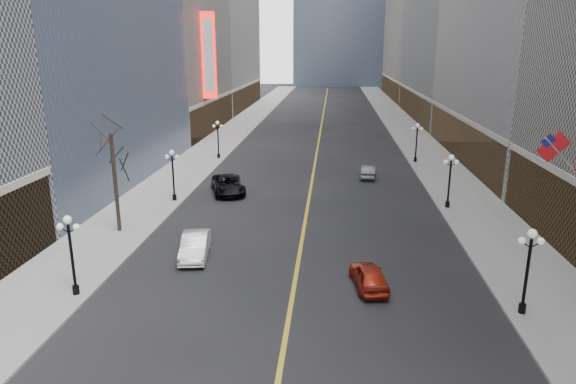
% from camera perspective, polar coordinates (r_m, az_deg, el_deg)
% --- Properties ---
extents(sidewalk_east, '(6.00, 230.00, 0.15)m').
position_cam_1_polar(sidewalk_east, '(66.80, 15.30, 3.92)').
color(sidewalk_east, gray).
rests_on(sidewalk_east, ground).
extents(sidewalk_west, '(6.00, 230.00, 0.15)m').
position_cam_1_polar(sidewalk_west, '(67.63, -8.79, 4.44)').
color(sidewalk_west, gray).
rests_on(sidewalk_west, ground).
extents(lane_line, '(0.25, 200.00, 0.02)m').
position_cam_1_polar(lane_line, '(75.58, 3.44, 5.73)').
color(lane_line, gold).
rests_on(lane_line, ground).
extents(streetlamp_east_1, '(1.26, 0.44, 4.52)m').
position_cam_1_polar(streetlamp_east_1, '(28.23, 25.15, -7.13)').
color(streetlamp_east_1, black).
rests_on(streetlamp_east_1, sidewalk_east).
extents(streetlamp_east_2, '(1.26, 0.44, 4.52)m').
position_cam_1_polar(streetlamp_east_2, '(44.71, 17.55, 1.76)').
color(streetlamp_east_2, black).
rests_on(streetlamp_east_2, sidewalk_east).
extents(streetlamp_east_3, '(1.26, 0.44, 4.52)m').
position_cam_1_polar(streetlamp_east_3, '(62.04, 14.11, 5.79)').
color(streetlamp_east_3, black).
rests_on(streetlamp_east_3, sidewalk_east).
extents(streetlamp_west_1, '(1.26, 0.44, 4.52)m').
position_cam_1_polar(streetlamp_west_1, '(29.85, -23.00, -5.66)').
color(streetlamp_west_1, black).
rests_on(streetlamp_west_1, sidewalk_west).
extents(streetlamp_west_2, '(1.26, 0.44, 4.52)m').
position_cam_1_polar(streetlamp_west_2, '(45.75, -12.68, 2.43)').
color(streetlamp_west_2, black).
rests_on(streetlamp_west_2, sidewalk_west).
extents(streetlamp_west_3, '(1.26, 0.44, 4.52)m').
position_cam_1_polar(streetlamp_west_3, '(62.80, -7.79, 6.23)').
color(streetlamp_west_3, black).
rests_on(streetlamp_west_3, sidewalk_west).
extents(flag_5, '(2.87, 0.12, 2.87)m').
position_cam_1_polar(flag_5, '(34.61, 27.64, 4.19)').
color(flag_5, '#B2B2B7').
rests_on(flag_5, ground).
extents(theatre_marquee, '(2.00, 0.55, 12.00)m').
position_cam_1_polar(theatre_marquee, '(76.52, -8.79, 14.74)').
color(theatre_marquee, red).
rests_on(theatre_marquee, ground).
extents(tree_west_far, '(3.60, 3.60, 7.92)m').
position_cam_1_polar(tree_west_far, '(38.35, -18.96, 4.52)').
color(tree_west_far, '#2D231C').
rests_on(tree_west_far, sidewalk_west).
extents(car_nb_mid, '(2.29, 4.87, 1.55)m').
position_cam_1_polar(car_nb_mid, '(33.97, -10.29, -5.89)').
color(car_nb_mid, silver).
rests_on(car_nb_mid, ground).
extents(car_nb_far, '(4.42, 6.48, 1.65)m').
position_cam_1_polar(car_nb_far, '(48.18, -6.66, 0.83)').
color(car_nb_far, black).
rests_on(car_nb_far, ground).
extents(car_sb_mid, '(2.33, 4.34, 1.41)m').
position_cam_1_polar(car_sb_mid, '(29.74, 8.98, -9.21)').
color(car_sb_mid, '#9C2111').
rests_on(car_sb_mid, ground).
extents(car_sb_far, '(1.78, 4.18, 1.34)m').
position_cam_1_polar(car_sb_far, '(54.25, 8.90, 2.27)').
color(car_sb_far, '#52575A').
rests_on(car_sb_far, ground).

